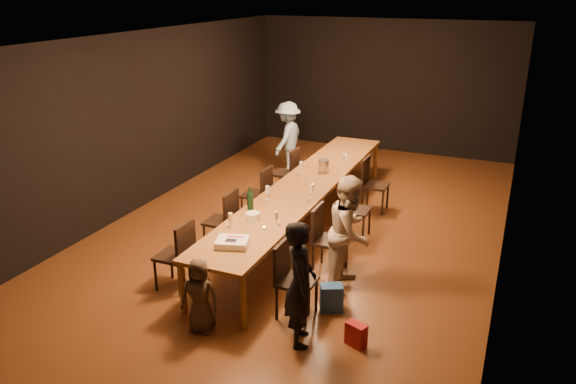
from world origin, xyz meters
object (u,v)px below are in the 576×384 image
at_px(chair_right_1, 330,240).
at_px(chair_right_0, 297,281).
at_px(chair_left_1, 220,220).
at_px(champagne_bottle, 250,197).
at_px(chair_left_3, 285,173).
at_px(child, 200,295).
at_px(chair_left_0, 174,255).
at_px(chair_left_2, 256,194).
at_px(plate_stack, 253,217).
at_px(chair_right_2, 356,209).
at_px(woman_birthday, 300,284).
at_px(birthday_cake, 232,243).
at_px(woman_tan, 350,232).
at_px(ice_bucket, 324,166).
at_px(table, 304,187).
at_px(man_blue, 288,137).
at_px(chair_right_3, 376,185).

bearing_deg(chair_right_1, chair_right_0, -0.00).
bearing_deg(chair_left_1, champagne_bottle, -96.18).
xyz_separation_m(chair_left_3, child, (0.81, -4.30, -0.02)).
distance_m(chair_left_3, child, 4.38).
bearing_deg(chair_right_1, chair_left_0, -54.78).
height_order(chair_left_2, plate_stack, chair_left_2).
distance_m(chair_right_2, child, 3.23).
relative_size(chair_right_0, woman_birthday, 0.65).
xyz_separation_m(chair_right_0, birthday_cake, (-0.85, 0.01, 0.33)).
bearing_deg(woman_tan, chair_left_1, 83.87).
xyz_separation_m(chair_right_2, chair_left_0, (-1.70, -2.40, 0.00)).
xyz_separation_m(chair_left_2, child, (0.81, -3.10, -0.02)).
relative_size(woman_tan, plate_stack, 7.85).
bearing_deg(chair_left_2, chair_left_0, -180.00).
bearing_deg(champagne_bottle, ice_bucket, 79.16).
bearing_deg(table, man_blue, 118.22).
distance_m(chair_left_1, plate_stack, 0.90).
distance_m(table, child, 3.11).
relative_size(chair_right_0, chair_left_0, 1.00).
xyz_separation_m(chair_right_2, man_blue, (-2.24, 2.58, 0.27)).
bearing_deg(chair_right_0, woman_birthday, 26.21).
distance_m(chair_right_3, chair_left_0, 3.98).
height_order(chair_right_0, chair_right_1, same).
xyz_separation_m(chair_right_1, man_blue, (-2.24, 3.78, 0.27)).
distance_m(chair_right_0, ice_bucket, 3.25).
distance_m(child, plate_stack, 1.55).
xyz_separation_m(chair_right_3, woman_birthday, (0.23, -4.06, 0.25)).
relative_size(man_blue, ice_bucket, 7.25).
bearing_deg(ice_bucket, table, -94.65).
xyz_separation_m(woman_tan, birthday_cake, (-1.19, -0.94, 0.04)).
bearing_deg(chair_right_2, chair_right_0, -0.00).
distance_m(chair_left_3, woman_tan, 3.36).
height_order(chair_right_3, chair_left_2, same).
distance_m(chair_right_2, plate_stack, 1.89).
height_order(chair_left_3, woman_tan, woman_tan).
height_order(birthday_cake, plate_stack, plate_stack).
xyz_separation_m(chair_right_0, chair_left_1, (-1.70, 1.20, 0.00)).
distance_m(woman_birthday, champagne_bottle, 2.14).
bearing_deg(child, champagne_bottle, 87.55).
bearing_deg(chair_right_0, champagne_bottle, -134.30).
bearing_deg(birthday_cake, champagne_bottle, 89.30).
relative_size(chair_right_0, champagne_bottle, 2.44).
relative_size(child, ice_bucket, 4.37).
xyz_separation_m(woman_tan, child, (-1.23, -1.65, -0.31)).
relative_size(birthday_cake, ice_bucket, 2.23).
distance_m(chair_left_2, man_blue, 2.65).
xyz_separation_m(chair_right_1, plate_stack, (-0.97, -0.39, 0.34)).
bearing_deg(chair_right_2, table, -90.00).
relative_size(table, chair_right_1, 6.45).
xyz_separation_m(birthday_cake, ice_bucket, (0.06, 3.12, 0.06)).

